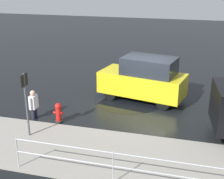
{
  "coord_description": "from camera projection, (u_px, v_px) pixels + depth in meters",
  "views": [
    {
      "loc": [
        -2.13,
        12.67,
        5.54
      ],
      "look_at": [
        1.13,
        0.53,
        0.9
      ],
      "focal_mm": 50.0,
      "sensor_mm": 36.0,
      "label": 1
    }
  ],
  "objects": [
    {
      "name": "ground_plane",
      "position": [
        140.0,
        107.0,
        13.92
      ],
      "size": [
        60.0,
        60.0,
        0.0
      ],
      "primitive_type": "plane",
      "color": "black"
    },
    {
      "name": "kerb_strip",
      "position": [
        116.0,
        156.0,
        10.11
      ],
      "size": [
        24.0,
        3.2,
        0.04
      ],
      "primitive_type": "cube",
      "color": "gray",
      "rests_on": "ground"
    },
    {
      "name": "moving_hatchback",
      "position": [
        144.0,
        79.0,
        14.38
      ],
      "size": [
        4.17,
        2.47,
        2.06
      ],
      "color": "yellow",
      "rests_on": "ground"
    },
    {
      "name": "fire_hydrant",
      "position": [
        58.0,
        113.0,
        12.36
      ],
      "size": [
        0.42,
        0.31,
        0.8
      ],
      "color": "red",
      "rests_on": "ground"
    },
    {
      "name": "pedestrian",
      "position": [
        34.0,
        103.0,
        12.56
      ],
      "size": [
        0.25,
        0.57,
        1.22
      ],
      "color": "silver",
      "rests_on": "ground"
    },
    {
      "name": "metal_railing",
      "position": [
        168.0,
        169.0,
        8.18
      ],
      "size": [
        8.95,
        0.04,
        1.05
      ],
      "color": "#B7BABF",
      "rests_on": "ground"
    },
    {
      "name": "sign_post",
      "position": [
        26.0,
        96.0,
        10.84
      ],
      "size": [
        0.07,
        0.44,
        2.4
      ],
      "color": "#4C4C51",
      "rests_on": "ground"
    },
    {
      "name": "puddle_patch",
      "position": [
        128.0,
        100.0,
        14.66
      ],
      "size": [
        3.29,
        3.29,
        0.01
      ],
      "primitive_type": "cylinder",
      "color": "black",
      "rests_on": "ground"
    }
  ]
}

